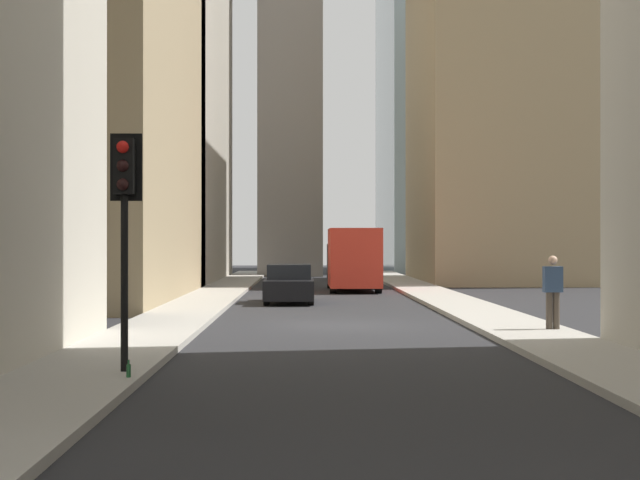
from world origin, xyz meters
TOP-DOWN VIEW (x-y plane):
  - ground_plane at (0.00, 0.00)m, footprint 135.00×135.00m
  - sidewalk_right at (0.00, 4.50)m, footprint 90.00×2.20m
  - sidewalk_left at (0.00, -4.50)m, footprint 90.00×2.20m
  - building_left_far at (28.37, -10.59)m, footprint 13.83×10.50m
  - building_right_far at (28.62, 10.59)m, footprint 19.53×10.50m
  - church_spire at (38.60, 1.74)m, footprint 4.67×4.67m
  - delivery_truck at (18.41, -1.40)m, footprint 6.46×2.25m
  - sedan_black at (9.55, 1.40)m, footprint 4.30×1.78m
  - traffic_light_foreground at (-10.28, 3.77)m, footprint 0.43×0.52m
  - pedestrian at (-2.82, -5.11)m, footprint 0.26×0.44m
  - discarded_bottle at (-10.99, 3.58)m, footprint 0.07×0.07m

SIDE VIEW (x-z plane):
  - ground_plane at x=0.00m, z-range 0.00..0.00m
  - sidewalk_right at x=0.00m, z-range 0.00..0.14m
  - sidewalk_left at x=0.00m, z-range 0.00..0.14m
  - discarded_bottle at x=-10.99m, z-range 0.11..0.38m
  - sedan_black at x=9.55m, z-range -0.04..1.37m
  - pedestrian at x=-2.82m, z-range 0.22..1.99m
  - delivery_truck at x=18.41m, z-range 0.04..2.88m
  - traffic_light_foreground at x=-10.28m, z-range 1.04..4.90m
  - building_left_far at x=28.37m, z-range 0.01..20.96m
  - building_right_far at x=28.62m, z-range 0.01..23.73m
  - church_spire at x=38.60m, z-range 0.73..35.16m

